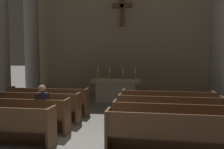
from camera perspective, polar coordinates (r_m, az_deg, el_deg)
pew_left_row_2 at (r=7.10m, az=-21.89°, el=-8.89°), size 2.94×0.50×0.95m
pew_left_row_3 at (r=7.96m, az=-18.13°, el=-7.36°), size 2.94×0.50×0.95m
pew_left_row_4 at (r=8.84m, az=-15.13°, el=-6.10°), size 2.94×0.50×0.95m
pew_right_row_1 at (r=5.19m, az=15.28°, el=-13.72°), size 2.94×0.50×0.95m
pew_right_row_2 at (r=6.14m, az=14.29°, el=-10.80°), size 2.94×0.50×0.95m
pew_right_row_3 at (r=7.11m, az=13.58°, el=-8.67°), size 2.94×0.50×0.95m
pew_right_row_4 at (r=8.09m, az=13.04°, el=-7.05°), size 2.94×0.50×0.95m
column_left_third at (r=13.16m, az=-18.71°, el=10.59°), size 1.11×1.11×7.22m
column_right_third at (r=12.05m, az=24.18°, el=11.01°), size 1.11×1.11×7.22m
altar at (r=10.83m, az=1.02°, el=-3.70°), size 2.20×0.90×1.01m
candlestick_outer_left at (r=10.91m, az=-3.40°, el=-0.21°), size 0.16×0.16×0.56m
candlestick_inner_left at (r=10.80m, az=-0.55°, el=-0.25°), size 0.16×0.16×0.56m
candlestick_inner_right at (r=10.72m, az=2.61°, el=-0.29°), size 0.16×0.16×0.56m
candlestick_outer_right at (r=10.67m, az=5.55°, el=-0.33°), size 0.16×0.16×0.56m
apse_with_cross at (r=13.14m, az=2.51°, el=13.11°), size 10.30×0.45×8.08m
lone_worshipper at (r=6.73m, az=-16.01°, el=-7.61°), size 0.32×0.43×1.32m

